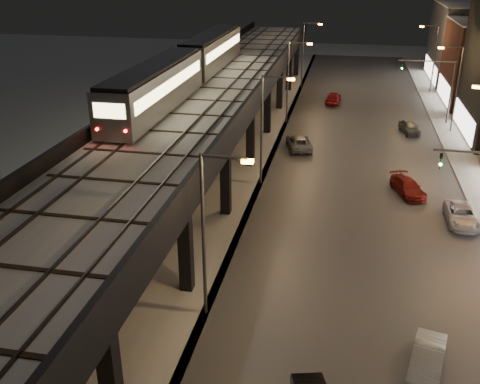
{
  "coord_description": "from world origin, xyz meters",
  "views": [
    {
      "loc": [
        5.65,
        -9.47,
        17.39
      ],
      "look_at": [
        0.17,
        17.89,
        5.0
      ],
      "focal_mm": 40.0,
      "sensor_mm": 36.0,
      "label": 1
    }
  ],
  "objects_px": {
    "subway_train": "(188,65)",
    "car_mid_silver": "(299,143)",
    "car_onc_dark": "(462,216)",
    "car_onc_silver": "(427,361)",
    "car_onc_white": "(408,188)",
    "car_onc_red": "(409,128)",
    "car_far_white": "(333,98)"
  },
  "relations": [
    {
      "from": "subway_train",
      "to": "car_mid_silver",
      "type": "bearing_deg",
      "value": 15.76
    },
    {
      "from": "car_mid_silver",
      "to": "car_onc_dark",
      "type": "xyz_separation_m",
      "value": [
        12.78,
        -13.64,
        -0.04
      ]
    },
    {
      "from": "subway_train",
      "to": "car_onc_silver",
      "type": "height_order",
      "value": "subway_train"
    },
    {
      "from": "car_onc_silver",
      "to": "car_onc_white",
      "type": "xyz_separation_m",
      "value": [
        0.84,
        20.32,
        -0.03
      ]
    },
    {
      "from": "car_onc_dark",
      "to": "car_onc_red",
      "type": "height_order",
      "value": "car_onc_red"
    },
    {
      "from": "car_onc_silver",
      "to": "car_onc_red",
      "type": "distance_m",
      "value": 36.93
    },
    {
      "from": "car_onc_white",
      "to": "subway_train",
      "type": "bearing_deg",
      "value": 143.06
    },
    {
      "from": "car_mid_silver",
      "to": "car_onc_silver",
      "type": "bearing_deg",
      "value": 92.72
    },
    {
      "from": "car_far_white",
      "to": "car_onc_dark",
      "type": "distance_m",
      "value": 33.65
    },
    {
      "from": "car_far_white",
      "to": "car_onc_silver",
      "type": "distance_m",
      "value": 48.29
    },
    {
      "from": "subway_train",
      "to": "car_onc_white",
      "type": "distance_m",
      "value": 21.94
    },
    {
      "from": "car_far_white",
      "to": "car_onc_red",
      "type": "distance_m",
      "value": 13.9
    },
    {
      "from": "car_onc_white",
      "to": "car_onc_red",
      "type": "relative_size",
      "value": 1.1
    },
    {
      "from": "car_far_white",
      "to": "car_onc_dark",
      "type": "height_order",
      "value": "car_far_white"
    },
    {
      "from": "car_onc_dark",
      "to": "car_onc_silver",
      "type": "bearing_deg",
      "value": -103.92
    },
    {
      "from": "car_onc_white",
      "to": "car_onc_red",
      "type": "xyz_separation_m",
      "value": [
        1.54,
        16.53,
        0.04
      ]
    },
    {
      "from": "car_onc_silver",
      "to": "subway_train",
      "type": "bearing_deg",
      "value": 138.51
    },
    {
      "from": "subway_train",
      "to": "car_onc_silver",
      "type": "relative_size",
      "value": 8.86
    },
    {
      "from": "car_far_white",
      "to": "car_onc_white",
      "type": "relative_size",
      "value": 1.01
    },
    {
      "from": "car_far_white",
      "to": "car_onc_silver",
      "type": "height_order",
      "value": "car_far_white"
    },
    {
      "from": "subway_train",
      "to": "car_onc_silver",
      "type": "xyz_separation_m",
      "value": [
        18.71,
        -26.64,
        -7.65
      ]
    },
    {
      "from": "subway_train",
      "to": "car_far_white",
      "type": "relative_size",
      "value": 8.05
    },
    {
      "from": "subway_train",
      "to": "car_onc_dark",
      "type": "height_order",
      "value": "subway_train"
    },
    {
      "from": "car_onc_silver",
      "to": "car_onc_red",
      "type": "bearing_deg",
      "value": 99.73
    },
    {
      "from": "subway_train",
      "to": "car_far_white",
      "type": "bearing_deg",
      "value": 59.22
    },
    {
      "from": "car_mid_silver",
      "to": "car_far_white",
      "type": "relative_size",
      "value": 1.11
    },
    {
      "from": "car_onc_silver",
      "to": "car_onc_white",
      "type": "relative_size",
      "value": 0.92
    },
    {
      "from": "car_onc_dark",
      "to": "car_onc_white",
      "type": "height_order",
      "value": "car_onc_white"
    },
    {
      "from": "subway_train",
      "to": "car_onc_dark",
      "type": "bearing_deg",
      "value": -25.31
    },
    {
      "from": "car_mid_silver",
      "to": "car_onc_silver",
      "type": "xyz_separation_m",
      "value": [
        8.65,
        -29.48,
        -0.02
      ]
    },
    {
      "from": "subway_train",
      "to": "car_onc_white",
      "type": "bearing_deg",
      "value": -17.93
    },
    {
      "from": "car_mid_silver",
      "to": "car_onc_red",
      "type": "xyz_separation_m",
      "value": [
        11.03,
        7.37,
        -0.0
      ]
    }
  ]
}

